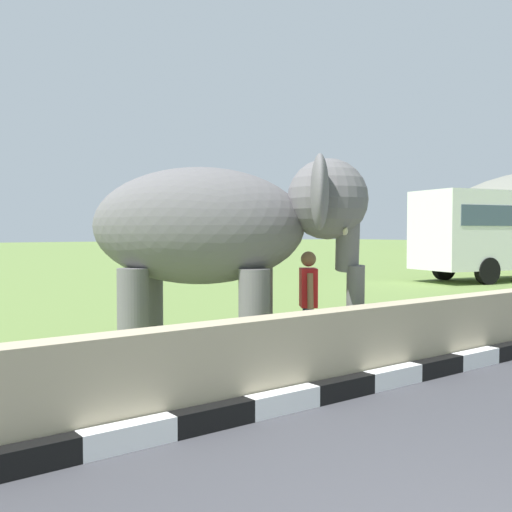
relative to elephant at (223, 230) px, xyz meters
name	(u,v)px	position (x,y,z in m)	size (l,w,h in m)	color
striped_curb	(172,427)	(-2.14, -2.31, -1.86)	(16.20, 0.20, 0.24)	white
barrier_parapet	(331,351)	(0.21, -2.01, -1.48)	(28.00, 0.36, 1.00)	tan
elephant	(223,230)	(0.00, 0.00, 0.00)	(3.89, 3.76, 3.00)	slate
person_handler	(308,300)	(1.18, -0.54, -1.05)	(0.47, 0.61, 1.66)	navy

